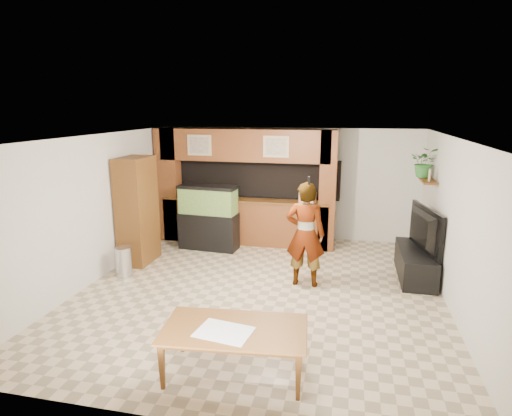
% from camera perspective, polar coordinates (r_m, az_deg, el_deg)
% --- Properties ---
extents(floor, '(6.50, 6.50, 0.00)m').
position_cam_1_polar(floor, '(7.47, 0.64, -10.91)').
color(floor, '#CCB28E').
rests_on(floor, ground).
extents(ceiling, '(6.50, 6.50, 0.00)m').
position_cam_1_polar(ceiling, '(6.82, 0.70, 9.41)').
color(ceiling, white).
rests_on(ceiling, wall_back).
extents(wall_back, '(6.00, 0.00, 6.00)m').
position_cam_1_polar(wall_back, '(10.17, 4.42, 3.29)').
color(wall_back, beige).
rests_on(wall_back, floor).
extents(wall_left, '(0.00, 6.50, 6.50)m').
position_cam_1_polar(wall_left, '(8.17, -20.38, 0.00)').
color(wall_left, beige).
rests_on(wall_left, floor).
extents(wall_right, '(0.00, 6.50, 6.50)m').
position_cam_1_polar(wall_right, '(7.08, 25.19, -2.42)').
color(wall_right, beige).
rests_on(wall_right, floor).
extents(partition, '(4.20, 0.99, 2.60)m').
position_cam_1_polar(partition, '(9.75, -1.62, 2.97)').
color(partition, brown).
rests_on(partition, floor).
extents(wall_clock, '(0.05, 0.25, 0.25)m').
position_cam_1_polar(wall_clock, '(8.89, -17.06, 5.21)').
color(wall_clock, black).
rests_on(wall_clock, wall_left).
extents(wall_shelf, '(0.25, 0.90, 0.04)m').
position_cam_1_polar(wall_shelf, '(8.85, 21.85, 3.49)').
color(wall_shelf, brown).
rests_on(wall_shelf, wall_right).
extents(pantry_cabinet, '(0.53, 0.87, 2.12)m').
position_cam_1_polar(pantry_cabinet, '(8.81, -15.56, -0.31)').
color(pantry_cabinet, brown).
rests_on(pantry_cabinet, floor).
extents(trash_can, '(0.30, 0.30, 0.56)m').
position_cam_1_polar(trash_can, '(8.33, -17.26, -6.85)').
color(trash_can, '#B2B2B7').
rests_on(trash_can, floor).
extents(aquarium, '(1.28, 0.48, 1.42)m').
position_cam_1_polar(aquarium, '(9.42, -6.34, -1.34)').
color(aquarium, black).
rests_on(aquarium, floor).
extents(tv_stand, '(0.58, 1.57, 0.52)m').
position_cam_1_polar(tv_stand, '(8.45, 20.44, -6.94)').
color(tv_stand, black).
rests_on(tv_stand, floor).
extents(television, '(0.47, 1.38, 0.79)m').
position_cam_1_polar(television, '(8.25, 20.81, -2.64)').
color(television, black).
rests_on(television, tv_stand).
extents(photo_frame, '(0.07, 0.17, 0.22)m').
position_cam_1_polar(photo_frame, '(8.62, 22.14, 4.11)').
color(photo_frame, tan).
rests_on(photo_frame, wall_shelf).
extents(potted_plant, '(0.59, 0.53, 0.59)m').
position_cam_1_polar(potted_plant, '(9.01, 21.62, 5.69)').
color(potted_plant, '#2D6C2B').
rests_on(potted_plant, wall_shelf).
extents(person, '(0.68, 0.45, 1.85)m').
position_cam_1_polar(person, '(7.43, 6.59, -3.52)').
color(person, '#937B50').
rests_on(person, floor).
extents(microphone, '(0.04, 0.10, 0.16)m').
position_cam_1_polar(microphone, '(7.05, 7.07, 3.63)').
color(microphone, black).
rests_on(microphone, person).
extents(dining_table, '(1.74, 1.08, 0.59)m').
position_cam_1_polar(dining_table, '(5.24, -2.91, -18.70)').
color(dining_table, brown).
rests_on(dining_table, floor).
extents(newspaper_a, '(0.67, 0.54, 0.01)m').
position_cam_1_polar(newspaper_a, '(5.04, -4.29, -16.14)').
color(newspaper_a, silver).
rests_on(newspaper_a, dining_table).
extents(counter_box, '(0.37, 0.29, 0.22)m').
position_cam_1_polar(counter_box, '(9.36, 6.90, 1.42)').
color(counter_box, tan).
rests_on(counter_box, partition).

